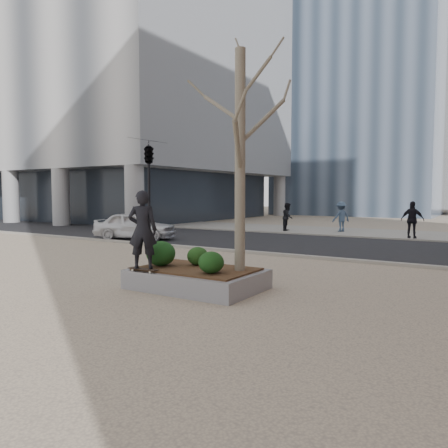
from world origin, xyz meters
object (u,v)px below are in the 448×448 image
Objects in this scene: skateboarder at (143,230)px; police_car at (135,226)px; skateboard at (143,270)px; planter at (197,279)px.

skateboarder is 0.46× the size of police_car.
skateboarder is 11.47m from police_car.
skateboarder is (0.00, 0.00, 0.94)m from skateboard.
police_car is (-8.04, 8.15, -0.74)m from skateboarder.
planter is 11.53m from police_car.
skateboarder is at bearing 0.00° from skateboard.
skateboard is (-0.90, -0.88, 0.26)m from planter.
planter is 1.28m from skateboard.
skateboard reaches higher than planter.
skateboarder is (-0.90, -0.88, 1.20)m from planter.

